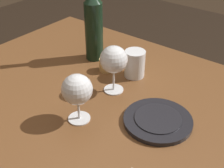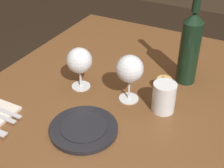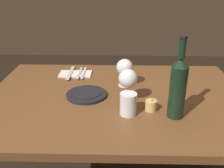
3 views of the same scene
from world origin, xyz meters
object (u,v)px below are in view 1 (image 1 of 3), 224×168
object	(u,v)px
wine_glass_right	(114,60)
wine_glass_left	(77,90)
wine_bottle	(94,25)
water_tumbler	(135,65)
dinner_plate	(158,120)
votive_candle	(106,65)

from	to	relation	value
wine_glass_right	wine_glass_left	bearing A→B (deg)	-86.30
wine_bottle	water_tumbler	distance (m)	0.22
wine_glass_left	dinner_plate	distance (m)	0.25
wine_bottle	dinner_plate	world-z (taller)	wine_bottle
water_tumbler	wine_bottle	bearing A→B (deg)	176.33
wine_bottle	water_tumbler	world-z (taller)	wine_bottle
water_tumbler	votive_candle	xyz separation A→B (m)	(-0.10, -0.03, -0.02)
wine_bottle	dinner_plate	xyz separation A→B (m)	(0.40, -0.18, -0.13)
wine_bottle	water_tumbler	size ratio (longest dim) A/B	3.57
wine_glass_right	water_tumbler	size ratio (longest dim) A/B	1.66
wine_glass_left	votive_candle	distance (m)	0.30
votive_candle	dinner_plate	size ratio (longest dim) A/B	0.33
wine_bottle	water_tumbler	bearing A→B (deg)	-3.67
dinner_plate	wine_bottle	bearing A→B (deg)	155.38
votive_candle	water_tumbler	bearing A→B (deg)	18.77
wine_glass_left	wine_bottle	bearing A→B (deg)	123.82
wine_glass_left	votive_candle	bearing A→B (deg)	112.98
wine_glass_left	votive_candle	size ratio (longest dim) A/B	2.25
wine_glass_left	dinner_plate	size ratio (longest dim) A/B	0.75
wine_bottle	votive_candle	size ratio (longest dim) A/B	5.21
votive_candle	dinner_plate	distance (m)	0.33
wine_glass_left	water_tumbler	bearing A→B (deg)	91.97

